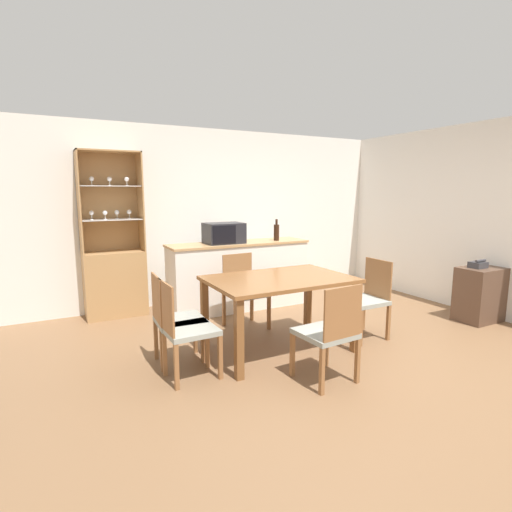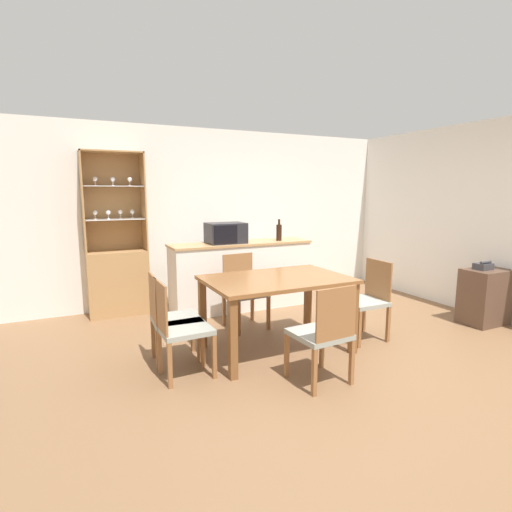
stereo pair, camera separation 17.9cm
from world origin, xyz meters
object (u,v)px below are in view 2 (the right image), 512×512
dining_chair_side_left_near (180,328)px  microwave (226,233)px  dining_chair_side_left_far (171,318)px  display_cabinet (118,270)px  dining_chair_side_right_near (366,300)px  telephone (483,266)px  dining_table (277,287)px  wine_bottle (279,232)px  dining_chair_head_near (323,333)px  side_cabinet (485,296)px  dining_chair_head_far (244,291)px

dining_chair_side_left_near → microwave: microwave is taller
dining_chair_side_left_near → dining_chair_side_left_far: (0.00, 0.29, 0.00)m
display_cabinet → dining_chair_side_right_near: (2.38, -2.17, -0.16)m
telephone → dining_table: bearing=172.3°
display_cabinet → wine_bottle: display_cabinet is taller
dining_chair_side_left_far → dining_chair_head_near: 1.44m
microwave → telephone: 3.29m
dining_chair_head_near → wine_bottle: (0.84, 2.31, 0.62)m
dining_chair_side_left_far → dining_table: bearing=85.1°
dining_chair_side_left_far → side_cabinet: 3.85m
dining_chair_head_near → side_cabinet: bearing=5.2°
microwave → side_cabinet: size_ratio=0.74×
dining_table → telephone: (2.70, -0.37, 0.06)m
wine_bottle → telephone: wine_bottle is taller
display_cabinet → wine_bottle: 2.28m
dining_table → dining_chair_side_right_near: (1.06, -0.14, -0.22)m
dining_chair_side_right_near → side_cabinet: dining_chair_side_right_near is taller
dining_chair_side_left_near → wine_bottle: bearing=128.7°
dining_chair_side_left_near → dining_chair_head_near: (1.06, -0.67, 0.00)m
dining_chair_side_left_near → dining_chair_side_right_near: size_ratio=1.00×
display_cabinet → side_cabinet: 4.74m
dining_chair_side_left_near → side_cabinet: bearing=84.6°
display_cabinet → telephone: 4.68m
dining_chair_side_left_near → wine_bottle: wine_bottle is taller
dining_table → wine_bottle: size_ratio=4.70×
dining_chair_head_near → microwave: size_ratio=1.72×
microwave → dining_chair_head_near: bearing=-91.3°
side_cabinet → dining_chair_side_right_near: bearing=171.9°
dining_chair_head_far → dining_chair_head_near: (0.01, -1.64, 0.00)m
dining_chair_head_far → side_cabinet: 3.01m
display_cabinet → dining_chair_head_near: size_ratio=2.43×
dining_table → dining_chair_head_near: dining_chair_head_near is taller
dining_table → wine_bottle: (0.85, 1.49, 0.40)m
side_cabinet → wine_bottle: bearing=135.5°
dining_chair_side_left_far → dining_chair_head_near: bearing=50.7°
dining_chair_side_right_near → microwave: microwave is taller
dining_chair_side_left_near → dining_chair_side_left_far: same height
dining_chair_head_far → telephone: 2.97m
dining_chair_side_left_near → dining_chair_head_near: 1.26m
display_cabinet → microwave: display_cabinet is taller
dining_chair_side_left_near → dining_chair_side_left_far: size_ratio=1.00×
dining_chair_head_near → side_cabinet: 2.79m
wine_bottle → dining_chair_side_left_near: bearing=-139.4°
dining_chair_head_near → side_cabinet: (2.75, 0.43, -0.10)m
dining_chair_head_near → dining_chair_head_far: bearing=86.5°
dining_chair_head_far → dining_table: bearing=86.6°
side_cabinet → dining_chair_head_near: bearing=-171.0°
dining_chair_head_far → dining_chair_side_left_far: bearing=28.8°
display_cabinet → dining_chair_side_left_near: bearing=-83.2°
dining_chair_head_far → dining_chair_side_right_near: size_ratio=1.00×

